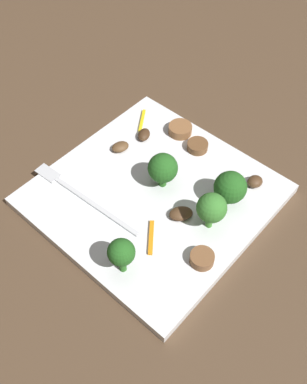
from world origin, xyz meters
TOP-DOWN VIEW (x-y plane):
  - ground_plane at (0.00, 0.00)m, footprint 1.40×1.40m
  - plate at (0.00, 0.00)m, footprint 0.28×0.28m
  - fork at (0.07, 0.07)m, footprint 0.18×0.02m
  - broccoli_floret_0 at (-0.09, -0.01)m, footprint 0.04×0.04m
  - broccoli_floret_1 at (0.00, -0.02)m, footprint 0.04×0.04m
  - broccoli_floret_2 at (-0.08, -0.05)m, footprint 0.04×0.04m
  - broccoli_floret_3 at (-0.05, 0.11)m, footprint 0.03×0.03m
  - sausage_slice_0 at (0.05, -0.11)m, footprint 0.05×0.05m
  - sausage_slice_1 at (0.01, -0.10)m, footprint 0.03×0.03m
  - sausage_slice_2 at (-0.11, 0.04)m, footprint 0.03×0.03m
  - mushroom_0 at (-0.09, -0.10)m, footprint 0.02×0.03m
  - mushroom_1 at (0.09, -0.03)m, footprint 0.03×0.03m
  - mushroom_2 at (-0.05, 0.01)m, footprint 0.04×0.04m
  - mushroom_3 at (0.08, -0.07)m, footprint 0.03×0.03m
  - pepper_strip_0 at (0.10, -0.09)m, footprint 0.03×0.04m
  - pepper_strip_1 at (-0.05, 0.06)m, footprint 0.03×0.04m

SIDE VIEW (x-z plane):
  - ground_plane at x=0.00m, z-range 0.00..0.00m
  - plate at x=0.00m, z-range 0.00..0.01m
  - fork at x=0.07m, z-range 0.01..0.02m
  - pepper_strip_1 at x=-0.05m, z-range 0.01..0.02m
  - pepper_strip_0 at x=0.10m, z-range 0.01..0.02m
  - mushroom_1 at x=0.09m, z-range 0.01..0.03m
  - sausage_slice_1 at x=0.01m, z-range 0.01..0.03m
  - mushroom_2 at x=-0.05m, z-range 0.01..0.03m
  - mushroom_3 at x=0.08m, z-range 0.01..0.03m
  - sausage_slice_2 at x=-0.11m, z-range 0.01..0.03m
  - mushroom_0 at x=-0.09m, z-range 0.01..0.03m
  - sausage_slice_0 at x=0.05m, z-range 0.01..0.03m
  - broccoli_floret_2 at x=-0.08m, z-range 0.02..0.07m
  - broccoli_floret_1 at x=0.00m, z-range 0.02..0.07m
  - broccoli_floret_0 at x=-0.09m, z-range 0.02..0.08m
  - broccoli_floret_3 at x=-0.05m, z-range 0.02..0.08m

